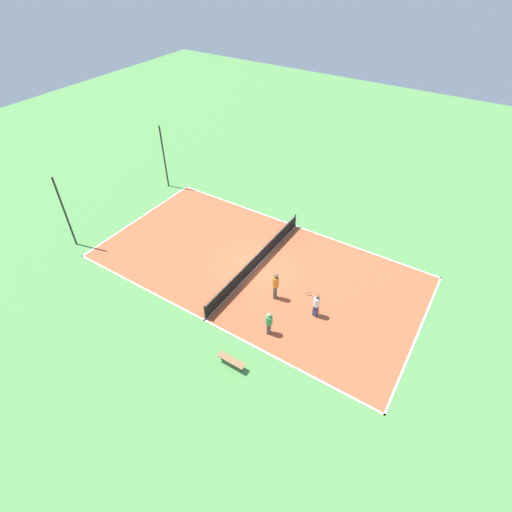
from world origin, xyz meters
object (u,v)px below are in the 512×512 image
object	(u,v)px
player_far_green	(269,322)
player_center_orange	(276,284)
bench	(231,361)
tennis_ball_midcourt	(166,221)
tennis_ball_left_sideline	(175,282)
tennis_net	(256,260)
tennis_ball_right_alley	(174,253)
player_near_white	(316,304)
fence_post_back_left	(65,213)
fence_post_back_right	(164,157)
tennis_ball_near_net	(208,227)

from	to	relation	value
player_far_green	player_center_orange	xyz separation A→B (m)	(2.39, 1.03, 0.22)
bench	tennis_ball_midcourt	bearing A→B (deg)	-33.68
bench	tennis_ball_left_sideline	world-z (taller)	bench
tennis_net	tennis_ball_right_alley	distance (m)	5.54
player_near_white	tennis_ball_midcourt	distance (m)	13.28
fence_post_back_left	fence_post_back_right	bearing A→B (deg)	0.00
tennis_ball_right_alley	fence_post_back_right	world-z (taller)	fence_post_back_right
fence_post_back_left	tennis_ball_left_sideline	bearing A→B (deg)	-84.61
player_near_white	player_far_green	bearing A→B (deg)	74.59
player_far_green	tennis_ball_midcourt	bearing A→B (deg)	44.28
tennis_ball_midcourt	player_far_green	bearing A→B (deg)	-112.02
tennis_net	player_center_orange	size ratio (longest dim) A/B	5.61
tennis_net	tennis_ball_midcourt	world-z (taller)	tennis_net
tennis_net	fence_post_back_right	size ratio (longest dim) A/B	2.04
tennis_ball_near_net	fence_post_back_right	bearing A→B (deg)	65.19
player_center_orange	tennis_net	bearing A→B (deg)	-150.02
tennis_net	tennis_ball_midcourt	size ratio (longest dim) A/B	151.76
player_far_green	tennis_ball_right_alley	size ratio (longest dim) A/B	22.19
player_center_orange	player_far_green	bearing A→B (deg)	-1.64
bench	player_center_orange	size ratio (longest dim) A/B	0.81
player_center_orange	tennis_ball_left_sideline	xyz separation A→B (m)	(-2.14, 5.69, -1.03)
player_far_green	player_near_white	size ratio (longest dim) A/B	0.95
player_center_orange	tennis_ball_midcourt	size ratio (longest dim) A/B	27.04
player_far_green	fence_post_back_left	size ratio (longest dim) A/B	0.30
bench	player_center_orange	world-z (taller)	player_center_orange
player_near_white	tennis_ball_left_sideline	size ratio (longest dim) A/B	23.29
player_center_orange	tennis_ball_near_net	bearing A→B (deg)	-138.73
tennis_net	tennis_ball_near_net	bearing A→B (deg)	72.18
fence_post_back_right	tennis_ball_right_alley	bearing A→B (deg)	-135.71
bench	tennis_ball_left_sideline	bearing A→B (deg)	-25.38
player_far_green	player_near_white	xyz separation A→B (m)	(2.42, -1.50, 0.05)
tennis_net	tennis_ball_left_sideline	xyz separation A→B (m)	(-3.80, 3.33, -0.48)
tennis_net	fence_post_back_left	size ratio (longest dim) A/B	2.04
bench	player_far_green	size ratio (longest dim) A/B	0.99
player_far_green	tennis_ball_right_alley	bearing A→B (deg)	51.79
tennis_ball_near_net	fence_post_back_left	distance (m)	9.20
tennis_net	player_near_white	xyz separation A→B (m)	(-1.64, -4.90, 0.39)
tennis_net	fence_post_back_left	world-z (taller)	fence_post_back_left
tennis_ball_right_alley	bench	bearing A→B (deg)	-121.29
fence_post_back_right	tennis_net	bearing A→B (deg)	-111.76
fence_post_back_left	fence_post_back_right	xyz separation A→B (m)	(9.14, 0.00, 0.00)
player_far_green	player_center_orange	size ratio (longest dim) A/B	0.82
player_center_orange	fence_post_back_right	distance (m)	15.22
bench	tennis_ball_near_net	distance (m)	11.63
tennis_ball_near_net	tennis_ball_midcourt	distance (m)	3.21
tennis_ball_midcourt	tennis_ball_right_alley	bearing A→B (deg)	-129.58
tennis_net	tennis_ball_midcourt	bearing A→B (deg)	85.68
tennis_ball_left_sideline	fence_post_back_right	world-z (taller)	fence_post_back_right
tennis_net	tennis_ball_right_alley	world-z (taller)	tennis_net
tennis_ball_midcourt	fence_post_back_right	distance (m)	5.70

